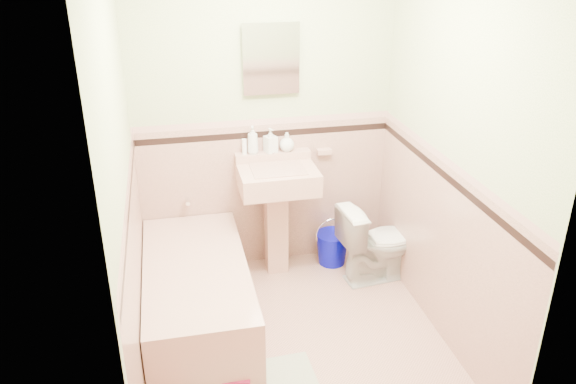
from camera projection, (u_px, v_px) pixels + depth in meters
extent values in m
plane|color=tan|center=(296.00, 340.00, 3.93)|extent=(2.20, 2.20, 0.00)
plane|color=beige|center=(264.00, 117.00, 4.39)|extent=(2.50, 0.00, 2.50)
plane|color=beige|center=(356.00, 267.00, 2.43)|extent=(2.50, 0.00, 2.50)
plane|color=beige|center=(123.00, 185.00, 3.22)|extent=(0.00, 2.50, 2.50)
plane|color=beige|center=(452.00, 158.00, 3.60)|extent=(0.00, 2.50, 2.50)
plane|color=tan|center=(266.00, 195.00, 4.65)|extent=(2.00, 0.00, 2.00)
plane|color=tan|center=(348.00, 383.00, 2.71)|extent=(2.00, 0.00, 2.00)
plane|color=tan|center=(138.00, 283.00, 3.49)|extent=(0.00, 2.20, 2.20)
plane|color=tan|center=(439.00, 248.00, 3.87)|extent=(0.00, 2.20, 2.20)
plane|color=black|center=(265.00, 134.00, 4.43)|extent=(2.00, 0.00, 2.00)
plane|color=black|center=(353.00, 291.00, 2.50)|extent=(2.00, 0.00, 2.00)
plane|color=black|center=(129.00, 206.00, 3.27)|extent=(0.00, 2.20, 2.20)
plane|color=black|center=(447.00, 177.00, 3.65)|extent=(0.00, 2.20, 2.20)
plane|color=tan|center=(265.00, 122.00, 4.38)|extent=(2.00, 0.00, 2.00)
plane|color=tan|center=(354.00, 271.00, 2.46)|extent=(2.00, 0.00, 2.00)
plane|color=tan|center=(127.00, 190.00, 3.23)|extent=(0.00, 2.20, 2.20)
plane|color=tan|center=(449.00, 163.00, 3.61)|extent=(0.00, 2.20, 2.20)
cube|color=tan|center=(198.00, 296.00, 4.01)|extent=(0.70, 1.50, 0.45)
cylinder|color=silver|center=(187.00, 201.00, 4.48)|extent=(0.04, 0.12, 0.04)
cylinder|color=silver|center=(274.00, 158.00, 4.43)|extent=(0.02, 0.02, 0.10)
cube|color=white|center=(271.00, 59.00, 4.18)|extent=(0.37, 0.04, 0.46)
cube|color=tan|center=(324.00, 151.00, 4.57)|extent=(0.11, 0.07, 0.04)
imported|color=#B2B2B2|center=(253.00, 140.00, 4.38)|extent=(0.10, 0.10, 0.22)
imported|color=#B2B2B2|center=(270.00, 140.00, 4.41)|extent=(0.11, 0.11, 0.19)
imported|color=#B2B2B2|center=(287.00, 142.00, 4.44)|extent=(0.13, 0.13, 0.15)
cylinder|color=white|center=(244.00, 147.00, 4.39)|extent=(0.04, 0.04, 0.12)
imported|color=white|center=(379.00, 242.00, 4.51)|extent=(0.67, 0.43, 0.64)
cube|color=#BF1E59|center=(236.00, 383.00, 3.46)|extent=(0.18, 0.10, 0.07)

